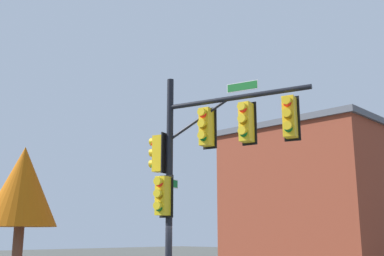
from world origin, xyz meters
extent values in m
cylinder|color=black|center=(0.00, 0.00, 3.46)|extent=(0.20, 0.20, 6.93)
cylinder|color=black|center=(2.09, 0.56, 6.04)|extent=(4.22, 1.25, 0.14)
cylinder|color=black|center=(0.94, 0.25, 5.54)|extent=(1.94, 0.59, 1.07)
cube|color=gold|center=(1.20, 0.32, 5.29)|extent=(0.39, 0.42, 1.10)
cube|color=black|center=(1.15, 0.51, 5.29)|extent=(0.44, 0.13, 1.22)
sphere|color=#FF2018|center=(1.24, 0.12, 5.63)|extent=(0.22, 0.22, 0.22)
cylinder|color=gold|center=(1.25, 0.06, 5.68)|extent=(0.26, 0.19, 0.23)
sphere|color=#855607|center=(1.24, 0.12, 5.29)|extent=(0.22, 0.22, 0.22)
cylinder|color=gold|center=(1.25, 0.06, 5.34)|extent=(0.26, 0.19, 0.23)
sphere|color=#0B621E|center=(1.24, 0.12, 4.95)|extent=(0.22, 0.22, 0.22)
cylinder|color=gold|center=(1.25, 0.06, 5.00)|extent=(0.26, 0.19, 0.23)
cube|color=yellow|center=(2.39, 0.64, 5.29)|extent=(0.39, 0.42, 1.10)
cube|color=black|center=(2.35, 0.83, 5.29)|extent=(0.44, 0.13, 1.22)
sphere|color=#FF2018|center=(2.43, 0.44, 5.63)|extent=(0.22, 0.22, 0.22)
cylinder|color=yellow|center=(2.45, 0.38, 5.68)|extent=(0.26, 0.19, 0.23)
sphere|color=#855607|center=(2.43, 0.44, 5.29)|extent=(0.22, 0.22, 0.22)
cylinder|color=yellow|center=(2.45, 0.38, 5.34)|extent=(0.26, 0.19, 0.23)
sphere|color=#0B621E|center=(2.43, 0.44, 4.95)|extent=(0.22, 0.22, 0.22)
cylinder|color=yellow|center=(2.45, 0.38, 5.00)|extent=(0.26, 0.19, 0.23)
cube|color=yellow|center=(3.59, 0.95, 5.29)|extent=(0.41, 0.44, 1.10)
cube|color=black|center=(3.53, 1.14, 5.29)|extent=(0.43, 0.17, 1.22)
sphere|color=#FF2018|center=(3.65, 0.76, 5.63)|extent=(0.22, 0.22, 0.22)
cylinder|color=yellow|center=(3.67, 0.70, 5.68)|extent=(0.26, 0.20, 0.23)
sphere|color=#855607|center=(3.65, 0.76, 5.29)|extent=(0.22, 0.22, 0.22)
cylinder|color=yellow|center=(3.67, 0.70, 5.34)|extent=(0.26, 0.20, 0.23)
sphere|color=#0B621E|center=(3.65, 0.76, 4.95)|extent=(0.22, 0.22, 0.22)
cylinder|color=yellow|center=(3.67, 0.70, 5.00)|extent=(0.26, 0.20, 0.23)
cube|color=yellow|center=(-0.34, -0.09, 4.64)|extent=(0.43, 0.40, 1.10)
cube|color=black|center=(-0.14, -0.04, 4.64)|extent=(0.15, 0.44, 1.22)
sphere|color=#FF2018|center=(-0.53, -0.14, 4.98)|extent=(0.22, 0.22, 0.22)
cylinder|color=yellow|center=(-0.59, -0.16, 5.03)|extent=(0.19, 0.26, 0.23)
sphere|color=#855607|center=(-0.53, -0.14, 4.64)|extent=(0.22, 0.22, 0.22)
cylinder|color=yellow|center=(-0.59, -0.16, 4.69)|extent=(0.19, 0.26, 0.23)
sphere|color=#0B621E|center=(-0.53, -0.14, 4.30)|extent=(0.22, 0.22, 0.22)
cylinder|color=yellow|center=(-0.59, -0.16, 4.35)|extent=(0.19, 0.26, 0.23)
cube|color=yellow|center=(0.09, -0.34, 3.34)|extent=(0.40, 0.43, 1.10)
cube|color=black|center=(0.04, -0.14, 3.34)|extent=(0.44, 0.15, 1.22)
sphere|color=#FF2018|center=(0.14, -0.53, 3.68)|extent=(0.22, 0.22, 0.22)
cylinder|color=yellow|center=(0.16, -0.59, 3.73)|extent=(0.26, 0.19, 0.23)
sphere|color=#855607|center=(0.14, -0.53, 3.34)|extent=(0.22, 0.22, 0.22)
cylinder|color=yellow|center=(0.16, -0.59, 3.39)|extent=(0.26, 0.19, 0.23)
sphere|color=#0B621E|center=(0.14, -0.53, 3.00)|extent=(0.22, 0.22, 0.22)
cylinder|color=yellow|center=(0.16, -0.59, 3.05)|extent=(0.26, 0.19, 0.23)
cube|color=white|center=(2.30, 0.61, 6.34)|extent=(0.91, 0.26, 0.26)
cube|color=#1E6E2C|center=(2.30, 0.61, 6.34)|extent=(0.88, 0.26, 0.22)
cube|color=white|center=(0.00, 0.00, 3.74)|extent=(0.26, 0.91, 0.26)
cube|color=#0A6A2A|center=(0.00, 0.00, 3.74)|extent=(0.26, 0.88, 0.22)
cone|color=#B4580D|center=(-8.53, -0.28, 4.22)|extent=(2.97, 2.97, 3.30)
cube|color=brown|center=(-2.41, 12.63, 3.72)|extent=(7.68, 6.40, 7.43)
cube|color=#50535C|center=(-2.41, 12.63, 7.58)|extent=(7.98, 6.70, 0.30)
cube|color=#A5B7C6|center=(-4.50, 15.85, 5.62)|extent=(0.90, 0.04, 1.20)
cube|color=#A5B7C6|center=(-2.96, 15.85, 5.98)|extent=(0.90, 0.04, 1.20)
cube|color=#A5B7C6|center=(-3.76, 15.85, 3.63)|extent=(0.90, 0.04, 1.20)
cube|color=#A5B7C6|center=(-0.80, 15.85, 5.90)|extent=(0.90, 0.04, 1.20)
camera|label=1|loc=(10.05, -9.56, 2.25)|focal=44.11mm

